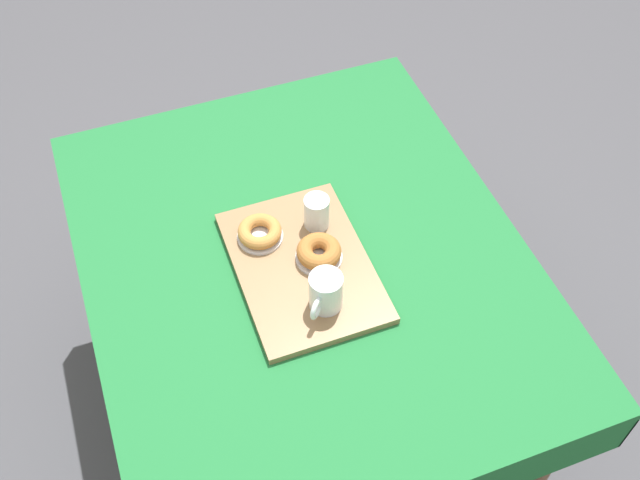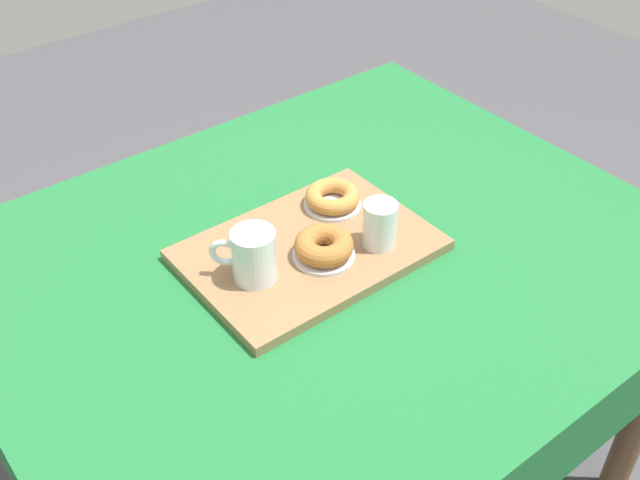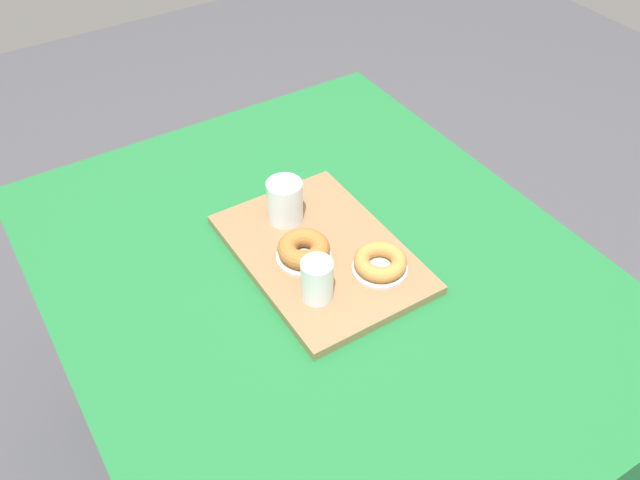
{
  "view_description": "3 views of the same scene",
  "coord_description": "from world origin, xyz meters",
  "px_view_note": "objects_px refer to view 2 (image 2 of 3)",
  "views": [
    {
      "loc": [
        1.09,
        -0.36,
        2.25
      ],
      "look_at": [
        0.01,
        0.03,
        0.84
      ],
      "focal_mm": 42.29,
      "sensor_mm": 36.0,
      "label": 1
    },
    {
      "loc": [
        0.7,
        0.87,
        1.69
      ],
      "look_at": [
        0.01,
        -0.01,
        0.8
      ],
      "focal_mm": 42.67,
      "sensor_mm": 36.0,
      "label": 2
    },
    {
      "loc": [
        -0.84,
        0.53,
        1.78
      ],
      "look_at": [
        0.03,
        -0.01,
        0.82
      ],
      "focal_mm": 37.81,
      "sensor_mm": 36.0,
      "label": 3
    }
  ],
  "objects_px": {
    "dining_table": "(328,291)",
    "sugar_donut_left": "(333,196)",
    "sugar_donut_right": "(324,245)",
    "donut_plate_right": "(324,255)",
    "tea_mug_left": "(253,257)",
    "serving_tray": "(309,250)",
    "donut_plate_left": "(333,204)",
    "water_glass_near": "(380,226)"
  },
  "relations": [
    {
      "from": "donut_plate_left",
      "to": "sugar_donut_right",
      "type": "distance_m",
      "value": 0.16
    },
    {
      "from": "donut_plate_left",
      "to": "donut_plate_right",
      "type": "xyz_separation_m",
      "value": [
        0.11,
        0.12,
        0.0
      ]
    },
    {
      "from": "dining_table",
      "to": "sugar_donut_right",
      "type": "bearing_deg",
      "value": 39.34
    },
    {
      "from": "serving_tray",
      "to": "sugar_donut_right",
      "type": "height_order",
      "value": "sugar_donut_right"
    },
    {
      "from": "sugar_donut_left",
      "to": "sugar_donut_right",
      "type": "height_order",
      "value": "sugar_donut_right"
    },
    {
      "from": "donut_plate_left",
      "to": "tea_mug_left",
      "type": "bearing_deg",
      "value": 18.63
    },
    {
      "from": "sugar_donut_left",
      "to": "sugar_donut_right",
      "type": "bearing_deg",
      "value": 45.55
    },
    {
      "from": "tea_mug_left",
      "to": "dining_table",
      "type": "bearing_deg",
      "value": 177.52
    },
    {
      "from": "water_glass_near",
      "to": "sugar_donut_left",
      "type": "bearing_deg",
      "value": -92.86
    },
    {
      "from": "sugar_donut_left",
      "to": "donut_plate_right",
      "type": "xyz_separation_m",
      "value": [
        0.11,
        0.12,
        -0.02
      ]
    },
    {
      "from": "donut_plate_left",
      "to": "sugar_donut_right",
      "type": "xyz_separation_m",
      "value": [
        0.11,
        0.12,
        0.02
      ]
    },
    {
      "from": "sugar_donut_right",
      "to": "dining_table",
      "type": "bearing_deg",
      "value": -140.66
    },
    {
      "from": "serving_tray",
      "to": "tea_mug_left",
      "type": "bearing_deg",
      "value": 4.91
    },
    {
      "from": "dining_table",
      "to": "serving_tray",
      "type": "distance_m",
      "value": 0.12
    },
    {
      "from": "dining_table",
      "to": "donut_plate_left",
      "type": "height_order",
      "value": "donut_plate_left"
    },
    {
      "from": "serving_tray",
      "to": "sugar_donut_right",
      "type": "relative_size",
      "value": 4.16
    },
    {
      "from": "donut_plate_left",
      "to": "donut_plate_right",
      "type": "distance_m",
      "value": 0.16
    },
    {
      "from": "serving_tray",
      "to": "sugar_donut_left",
      "type": "xyz_separation_m",
      "value": [
        -0.11,
        -0.07,
        0.03
      ]
    },
    {
      "from": "serving_tray",
      "to": "tea_mug_left",
      "type": "relative_size",
      "value": 4.5
    },
    {
      "from": "dining_table",
      "to": "tea_mug_left",
      "type": "xyz_separation_m",
      "value": [
        0.16,
        -0.01,
        0.17
      ]
    },
    {
      "from": "water_glass_near",
      "to": "donut_plate_right",
      "type": "xyz_separation_m",
      "value": [
        0.11,
        -0.03,
        -0.04
      ]
    },
    {
      "from": "sugar_donut_left",
      "to": "donut_plate_left",
      "type": "bearing_deg",
      "value": 0.0
    },
    {
      "from": "serving_tray",
      "to": "tea_mug_left",
      "type": "distance_m",
      "value": 0.14
    },
    {
      "from": "sugar_donut_left",
      "to": "sugar_donut_right",
      "type": "xyz_separation_m",
      "value": [
        0.11,
        0.12,
        0.0
      ]
    },
    {
      "from": "dining_table",
      "to": "serving_tray",
      "type": "height_order",
      "value": "serving_tray"
    },
    {
      "from": "donut_plate_right",
      "to": "serving_tray",
      "type": "bearing_deg",
      "value": -87.5
    },
    {
      "from": "tea_mug_left",
      "to": "donut_plate_left",
      "type": "relative_size",
      "value": 0.88
    },
    {
      "from": "donut_plate_left",
      "to": "water_glass_near",
      "type": "bearing_deg",
      "value": 87.14
    },
    {
      "from": "donut_plate_left",
      "to": "sugar_donut_left",
      "type": "xyz_separation_m",
      "value": [
        0.0,
        0.0,
        0.02
      ]
    },
    {
      "from": "serving_tray",
      "to": "sugar_donut_left",
      "type": "distance_m",
      "value": 0.14
    },
    {
      "from": "donut_plate_left",
      "to": "sugar_donut_left",
      "type": "distance_m",
      "value": 0.02
    },
    {
      "from": "sugar_donut_left",
      "to": "water_glass_near",
      "type": "bearing_deg",
      "value": 87.14
    },
    {
      "from": "serving_tray",
      "to": "donut_plate_right",
      "type": "height_order",
      "value": "donut_plate_right"
    },
    {
      "from": "dining_table",
      "to": "sugar_donut_left",
      "type": "bearing_deg",
      "value": -132.39
    },
    {
      "from": "tea_mug_left",
      "to": "sugar_donut_left",
      "type": "xyz_separation_m",
      "value": [
        -0.25,
        -0.08,
        -0.02
      ]
    },
    {
      "from": "water_glass_near",
      "to": "dining_table",
      "type": "bearing_deg",
      "value": -38.2
    },
    {
      "from": "tea_mug_left",
      "to": "sugar_donut_left",
      "type": "height_order",
      "value": "tea_mug_left"
    },
    {
      "from": "dining_table",
      "to": "sugar_donut_right",
      "type": "xyz_separation_m",
      "value": [
        0.03,
        0.03,
        0.15
      ]
    },
    {
      "from": "sugar_donut_right",
      "to": "donut_plate_right",
      "type": "bearing_deg",
      "value": 0.0
    },
    {
      "from": "tea_mug_left",
      "to": "sugar_donut_right",
      "type": "distance_m",
      "value": 0.14
    },
    {
      "from": "donut_plate_left",
      "to": "sugar_donut_right",
      "type": "height_order",
      "value": "sugar_donut_right"
    },
    {
      "from": "tea_mug_left",
      "to": "donut_plate_right",
      "type": "relative_size",
      "value": 0.88
    }
  ]
}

